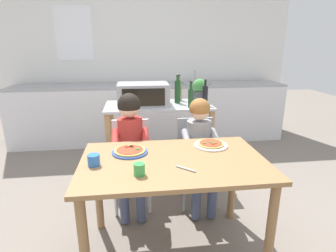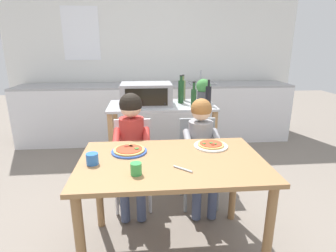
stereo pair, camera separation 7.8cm
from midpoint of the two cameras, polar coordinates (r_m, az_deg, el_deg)
ground_plane at (r=3.23m, az=-2.64°, el=-10.91°), size 11.44×11.44×0.00m
back_wall_tiled at (r=4.63m, az=-4.81°, el=14.95°), size 4.66×0.13×2.70m
kitchen_counter at (r=4.35m, az=-4.20°, el=2.80°), size 4.19×0.60×1.10m
kitchen_island_cart at (r=3.05m, az=-2.69°, el=-0.71°), size 1.15×0.57×0.87m
toaster_oven at (r=2.95m, az=-5.99°, el=6.61°), size 0.54×0.37×0.23m
bottle_clear_vinegar at (r=2.95m, az=6.98°, el=6.45°), size 0.06×0.06×0.27m
bottle_tall_green_wine at (r=3.04m, az=1.26°, el=7.32°), size 0.06×0.06×0.31m
bottle_slim_sauce at (r=3.20m, az=1.66°, el=7.59°), size 0.06×0.06×0.30m
bottle_squat_spirits at (r=2.83m, az=3.99°, el=6.05°), size 0.06×0.06×0.27m
potted_herb_plant at (r=3.11m, az=5.88°, el=7.60°), size 0.16×0.16×0.26m
dining_table at (r=1.93m, az=-0.03°, el=-10.00°), size 1.27×0.80×0.74m
dining_chair_left at (r=2.61m, az=-8.52°, el=-6.46°), size 0.36×0.36×0.81m
dining_chair_right at (r=2.64m, az=5.13°, el=-6.00°), size 0.36×0.36×0.81m
child_in_red_shirt at (r=2.42m, az=-8.79°, el=-2.73°), size 0.32×0.42×1.08m
child_in_grey_shirt at (r=2.47m, az=5.84°, el=-3.25°), size 0.32×0.42×1.02m
pizza_plate_blue_rimmed at (r=2.01m, az=-9.09°, el=-5.22°), size 0.26×0.26×0.03m
pizza_plate_white at (r=2.13m, az=7.90°, el=-3.87°), size 0.26×0.26×0.03m
drinking_cup_blue at (r=1.85m, az=-16.45°, el=-6.86°), size 0.08×0.08×0.08m
drinking_cup_green at (r=1.67m, az=-7.37°, el=-8.98°), size 0.07×0.07×0.08m
serving_spoon at (r=1.74m, az=2.41°, el=-8.93°), size 0.11×0.10×0.01m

